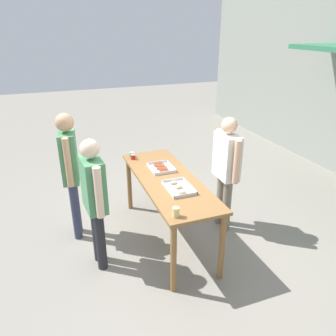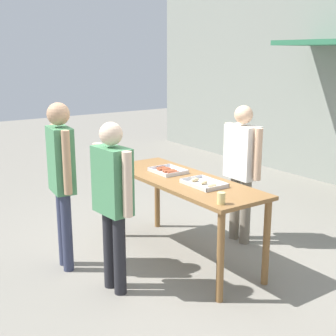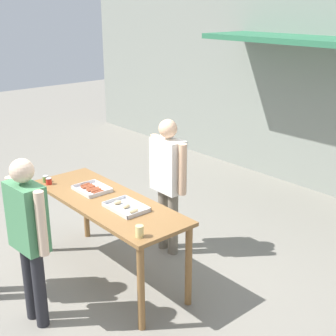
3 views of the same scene
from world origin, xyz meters
name	(u,v)px [view 1 (image 1 of 3)]	position (x,y,z in m)	size (l,w,h in m)	color
ground_plane	(168,237)	(0.00, 0.00, 0.00)	(24.00, 24.00, 0.00)	gray
serving_table	(168,187)	(0.00, 0.00, 0.80)	(2.07, 0.72, 0.92)	brown
food_tray_sausages	(161,168)	(-0.32, 0.02, 0.94)	(0.38, 0.31, 0.04)	silver
food_tray_buns	(179,188)	(0.33, 0.02, 0.94)	(0.44, 0.30, 0.05)	silver
condiment_jar_mustard	(132,155)	(-0.90, -0.25, 0.96)	(0.07, 0.07, 0.08)	#567A38
condiment_jar_ketchup	(133,157)	(-0.81, -0.26, 0.96)	(0.07, 0.07, 0.08)	#B22319
beer_cup	(176,212)	(0.90, -0.24, 0.98)	(0.08, 0.08, 0.11)	#DBC67A
person_server_behind_table	(226,165)	(0.00, 0.86, 0.99)	(0.60, 0.23, 1.66)	#756B5B
person_customer_holding_hotdog	(70,165)	(-0.52, -1.18, 1.08)	(0.53, 0.25, 1.77)	#333851
person_customer_with_cup	(94,194)	(0.22, -0.98, 0.99)	(0.57, 0.25, 1.65)	#232328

